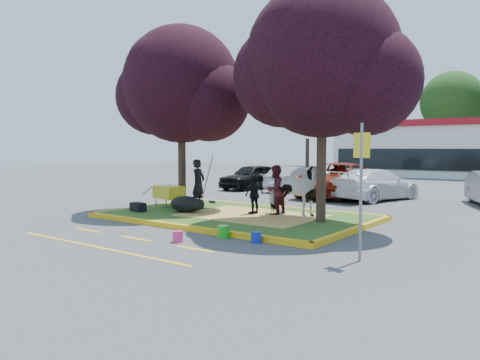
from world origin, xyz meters
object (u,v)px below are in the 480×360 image
Objects in this scene: wheelbarrow at (169,192)px; bucket_pink at (178,237)px; cow at (293,190)px; handler at (198,183)px; bucket_blue at (256,237)px; car_silver at (292,179)px; car_black at (252,177)px; bucket_green at (223,232)px; calf at (186,204)px; sign_post at (361,175)px.

wheelbarrow is 7.50× the size of bucket_pink.
cow is 3.95m from handler.
bucket_blue is 0.07× the size of car_silver.
car_black is (-3.55, 8.37, -0.32)m from handler.
car_black is at bearing 118.13° from bucket_pink.
wheelbarrow is 5.42m from bucket_green.
bucket_blue is at bearing -134.40° from handler.
bucket_green is (-0.05, -3.40, -0.81)m from cow.
cow is 0.50× the size of car_silver.
car_black is 2.35m from car_silver.
sign_post is (7.00, -2.36, 1.32)m from calf.
car_black reaches higher than bucket_pink.
calf is at bearing -10.35° from wheelbarrow.
calf is 0.73× the size of handler.
calf is (-3.31, -1.29, -0.54)m from cow.
cow reaches higher than bucket_blue.
car_black is (-6.89, 12.89, 0.56)m from bucket_pink.
bucket_blue is 0.07× the size of car_black.
calf is at bearing 110.07° from cow.
car_silver is (-5.20, 8.89, -0.33)m from cow.
cow is at bearing -41.94° from car_black.
bucket_green is at bearing -167.15° from sign_post.
wheelbarrow is at bearing 155.07° from calf.
handler is at bearing 126.50° from bucket_pink.
cow is 11.29m from car_black.
bucket_blue is at bearing -48.03° from car_black.
car_silver is at bearing 142.03° from sign_post.
calf is at bearing 153.74° from bucket_blue.
wheelbarrow is (-4.71, -0.68, -0.29)m from cow.
cow is 6.05× the size of bucket_green.
calf is 0.32× the size of car_silver.
calf is 0.61× the size of wheelbarrow.
calf is 0.31× the size of car_black.
car_silver is (-5.15, 12.29, 0.48)m from bucket_green.
bucket_pink is at bearing -29.58° from wheelbarrow.
wheelbarrow is 9.53m from car_black.
calf is 10.36m from car_silver.
handler is 0.44× the size of car_silver.
car_silver reaches higher than bucket_pink.
cow is at bearing 89.21° from bucket_green.
bucket_blue is 13.76m from car_silver.
handler reaches higher than bucket_green.
cow is at bearing 117.08° from car_silver.
sign_post is at bearing -125.18° from handler.
wheelbarrow is 8.97m from sign_post.
car_silver reaches higher than bucket_green.
bucket_pink is (3.34, -4.52, -0.87)m from handler.
sign_post is 16.50m from car_black.
cow is 0.69× the size of sign_post.
bucket_pink is at bearing -55.50° from car_black.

